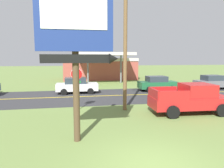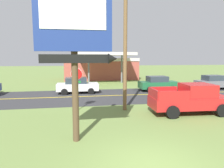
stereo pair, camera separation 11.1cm
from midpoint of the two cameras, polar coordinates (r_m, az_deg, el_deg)
The scene contains 11 objects.
ground_plane at distance 7.54m, azimuth 11.89°, elevation -21.74°, with size 180.00×180.00×0.00m, color olive.
road_asphalt at distance 19.60m, azimuth -2.38°, elevation -3.35°, with size 140.00×8.00×0.02m, color #333335.
road_centre_line at distance 19.60m, azimuth -2.38°, elevation -3.32°, with size 126.00×0.20×0.01m, color gold.
motel_sign at distance 8.67m, azimuth -9.86°, elevation 13.55°, with size 3.37×0.54×6.76m.
stop_sign at distance 14.16m, azimuth -9.64°, elevation 0.67°, with size 0.80×0.08×2.95m.
utility_pole at distance 14.13m, azimuth 3.98°, elevation 13.97°, with size 1.73×0.26×9.99m.
gas_station at distance 34.90m, azimuth -3.07°, elevation 4.53°, with size 12.00×11.50×4.40m.
pickup_red_parked_on_lawn at distance 14.36m, azimuth 21.49°, elevation -3.94°, with size 5.30×2.45×1.96m.
car_white_near_lane at distance 21.28m, azimuth -9.55°, elevation -0.36°, with size 4.20×2.00×1.64m.
car_green_mid_lane at distance 23.08m, azimuth 12.87°, elevation 0.15°, with size 4.20×2.00×1.64m.
car_grey_far_lane at distance 26.51m, azimuth 26.72°, elevation 0.46°, with size 4.20×2.00×1.64m.
Camera 2 is at (-2.48, -6.10, 3.64)m, focal length 32.66 mm.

